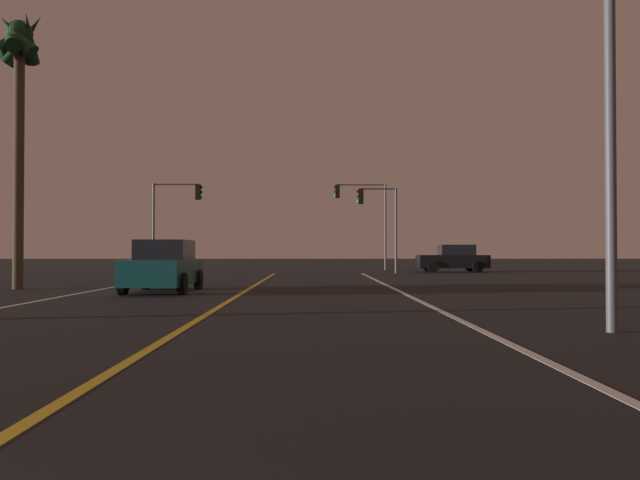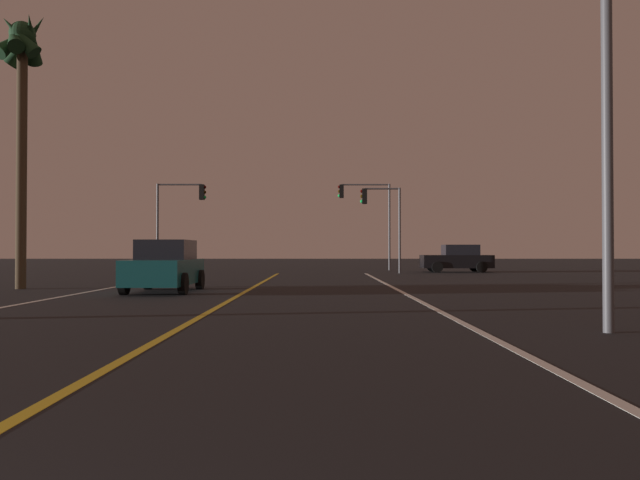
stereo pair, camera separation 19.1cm
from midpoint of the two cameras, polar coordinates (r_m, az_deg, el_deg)
The scene contains 10 objects.
lane_edge_right at distance 16.09m, azimuth 9.67°, elevation -5.76°, with size 0.16×42.21×0.01m, color silver.
lane_edge_left at distance 17.52m, azimuth -25.64°, elevation -5.28°, with size 0.16×42.21×0.01m, color silver.
lane_center_divider at distance 16.02m, azimuth -8.77°, elevation -5.78°, with size 0.16×42.21×0.01m, color gold.
car_crossing_side at distance 40.27m, azimuth 12.09°, elevation -1.67°, with size 4.30×2.02×1.70m.
car_oncoming at distance 21.32m, azimuth -13.79°, elevation -2.35°, with size 2.02×4.30×1.70m.
traffic_light_near_right at distance 37.65m, azimuth 5.33°, elevation 2.70°, with size 2.40×0.36×5.05m.
traffic_light_near_left at distance 38.35m, azimuth -12.53°, elevation 2.94°, with size 2.95×0.36×5.29m.
traffic_light_far_right at distance 43.12m, azimuth 3.94°, elevation 3.05°, with size 3.57×0.36×5.86m.
street_lamp_right_near at distance 11.94m, azimuth 21.51°, elevation 17.91°, with size 2.81×0.44×8.15m.
palm_tree_left_mid at distance 25.49m, azimuth -25.29°, elevation 13.84°, with size 1.86×2.07×9.88m.
Camera 2 is at (2.45, -0.69, 1.37)m, focal length 35.61 mm.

